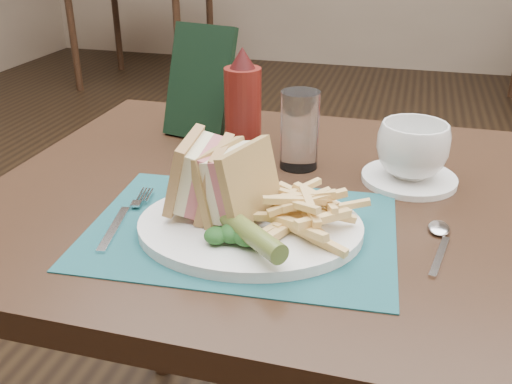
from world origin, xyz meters
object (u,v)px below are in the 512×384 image
(table_main, at_px, (276,372))
(plate, at_px, (250,227))
(sandwich_half_a, at_px, (184,173))
(ketchup_bottle, at_px, (243,101))
(check_presenter, at_px, (199,82))
(drinking_glass, at_px, (300,130))
(sandwich_half_b, at_px, (224,178))
(coffee_cup, at_px, (413,150))
(saucer, at_px, (409,178))
(placemat, at_px, (242,229))
(table_bg_left, at_px, (145,32))

(table_main, distance_m, plate, 0.41)
(plate, xyz_separation_m, sandwich_half_a, (-0.10, 0.01, 0.06))
(ketchup_bottle, bearing_deg, check_presenter, 150.19)
(drinking_glass, distance_m, check_presenter, 0.24)
(sandwich_half_b, distance_m, check_presenter, 0.36)
(sandwich_half_b, relative_size, coffee_cup, 0.94)
(sandwich_half_a, relative_size, coffee_cup, 0.95)
(table_main, bearing_deg, saucer, 23.43)
(placemat, relative_size, check_presenter, 1.94)
(saucer, height_order, drinking_glass, drinking_glass)
(sandwich_half_a, bearing_deg, check_presenter, 100.90)
(drinking_glass, bearing_deg, plate, -94.18)
(saucer, distance_m, coffee_cup, 0.05)
(placemat, bearing_deg, coffee_cup, 45.98)
(placemat, distance_m, drinking_glass, 0.24)
(saucer, height_order, ketchup_bottle, ketchup_bottle)
(table_main, bearing_deg, table_bg_left, 119.24)
(placemat, height_order, saucer, saucer)
(plate, relative_size, drinking_glass, 2.31)
(plate, bearing_deg, saucer, 38.76)
(table_main, bearing_deg, plate, -93.05)
(sandwich_half_b, xyz_separation_m, coffee_cup, (0.24, 0.21, -0.02))
(sandwich_half_a, distance_m, check_presenter, 0.34)
(sandwich_half_a, bearing_deg, sandwich_half_b, -6.05)
(table_main, relative_size, plate, 3.00)
(plate, xyz_separation_m, drinking_glass, (0.02, 0.24, 0.06))
(sandwich_half_b, bearing_deg, placemat, -2.29)
(table_main, distance_m, drinking_glass, 0.45)
(sandwich_half_a, distance_m, drinking_glass, 0.25)
(sandwich_half_b, bearing_deg, table_main, 88.57)
(saucer, bearing_deg, plate, -131.55)
(table_main, xyz_separation_m, sandwich_half_b, (-0.05, -0.13, 0.44))
(coffee_cup, distance_m, drinking_glass, 0.18)
(drinking_glass, height_order, check_presenter, check_presenter)
(saucer, bearing_deg, table_main, -156.57)
(plate, height_order, coffee_cup, coffee_cup)
(coffee_cup, bearing_deg, sandwich_half_b, -138.63)
(table_bg_left, xyz_separation_m, ketchup_bottle, (1.61, -2.92, 0.47))
(table_main, distance_m, check_presenter, 0.56)
(placemat, distance_m, coffee_cup, 0.31)
(saucer, bearing_deg, drinking_glass, 176.11)
(table_bg_left, xyz_separation_m, sandwich_half_b, (1.67, -3.19, 0.44))
(placemat, distance_m, sandwich_half_b, 0.07)
(table_main, distance_m, sandwich_half_a, 0.47)
(table_bg_left, height_order, placemat, placemat)
(table_bg_left, relative_size, placemat, 2.19)
(drinking_glass, bearing_deg, check_presenter, 153.91)
(saucer, bearing_deg, check_presenter, 163.56)
(placemat, relative_size, saucer, 2.73)
(plate, bearing_deg, ketchup_bottle, 98.56)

